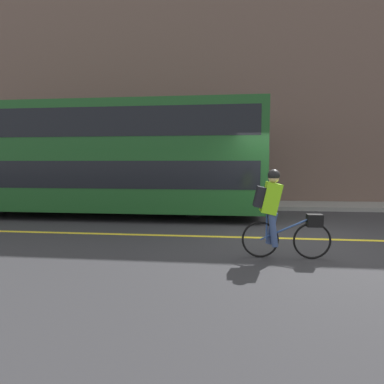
% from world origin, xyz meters
% --- Properties ---
extents(ground_plane, '(80.00, 80.00, 0.00)m').
position_xyz_m(ground_plane, '(0.00, 0.00, 0.00)').
color(ground_plane, '#2D2D30').
extents(road_center_line, '(50.00, 0.14, 0.01)m').
position_xyz_m(road_center_line, '(0.00, 0.03, 0.00)').
color(road_center_line, yellow).
rests_on(road_center_line, ground_plane).
extents(sidewalk_curb, '(60.00, 1.82, 0.14)m').
position_xyz_m(sidewalk_curb, '(0.00, 5.01, 0.07)').
color(sidewalk_curb, gray).
rests_on(sidewalk_curb, ground_plane).
extents(building_facade, '(60.00, 0.30, 9.89)m').
position_xyz_m(building_facade, '(0.00, 6.07, 4.94)').
color(building_facade, brown).
rests_on(building_facade, ground_plane).
extents(bus, '(10.78, 2.50, 3.48)m').
position_xyz_m(bus, '(-5.81, 2.52, 1.93)').
color(bus, black).
rests_on(bus, ground_plane).
extents(cyclist_on_bike, '(1.55, 0.32, 1.58)m').
position_xyz_m(cyclist_on_bike, '(-0.67, -1.41, 0.86)').
color(cyclist_on_bike, black).
rests_on(cyclist_on_bike, ground_plane).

